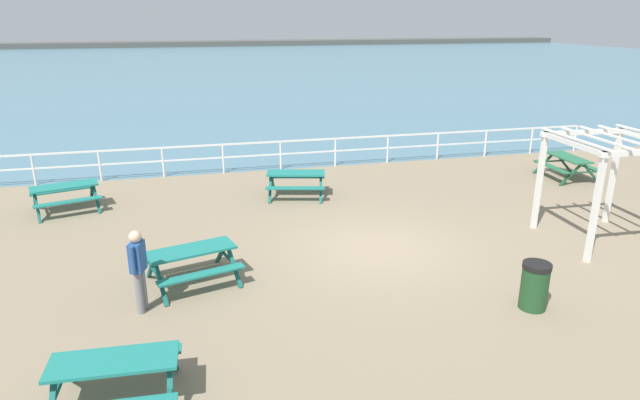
{
  "coord_description": "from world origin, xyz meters",
  "views": [
    {
      "loc": [
        -4.38,
        -11.81,
        5.44
      ],
      "look_at": [
        -1.07,
        1.61,
        0.8
      ],
      "focal_mm": 31.03,
      "sensor_mm": 36.0,
      "label": 1
    }
  ],
  "objects": [
    {
      "name": "picnic_table_near_left",
      "position": [
        -4.45,
        -0.81,
        0.58
      ],
      "size": [
        2.14,
        1.93,
        0.8
      ],
      "rotation": [
        0.0,
        0.0,
        0.27
      ],
      "color": "#1E7A70",
      "rests_on": "ground"
    },
    {
      "name": "distant_shoreline",
      "position": [
        0.0,
        95.75,
        0.0
      ],
      "size": [
        142.0,
        6.0,
        1.8
      ],
      "primitive_type": "cube",
      "color": "#4C4C47",
      "rests_on": "ground"
    },
    {
      "name": "visitor",
      "position": [
        -5.44,
        -1.79,
        0.95
      ],
      "size": [
        0.32,
        0.51,
        1.66
      ],
      "rotation": [
        0.0,
        0.0,
        5.96
      ],
      "color": "slate",
      "rests_on": "ground"
    },
    {
      "name": "sea_band",
      "position": [
        0.0,
        52.75,
        0.0
      ],
      "size": [
        142.0,
        90.0,
        0.01
      ],
      "primitive_type": "cube",
      "color": "teal",
      "rests_on": "ground"
    },
    {
      "name": "picnic_table_far_left",
      "position": [
        -1.13,
        4.51,
        0.58
      ],
      "size": [
        2.11,
        1.9,
        0.8
      ],
      "rotation": [
        0.0,
        0.0,
        -0.25
      ],
      "color": "#1E7A70",
      "rests_on": "ground"
    },
    {
      "name": "picnic_table_far_right",
      "position": [
        8.46,
        4.21,
        0.58
      ],
      "size": [
        1.6,
        1.85,
        0.8
      ],
      "rotation": [
        0.0,
        0.0,
        1.53
      ],
      "color": "#286B47",
      "rests_on": "ground"
    },
    {
      "name": "seaward_railing",
      "position": [
        -0.0,
        7.75,
        0.76
      ],
      "size": [
        23.07,
        0.07,
        1.08
      ],
      "color": "white",
      "rests_on": "ground"
    },
    {
      "name": "ground_plane",
      "position": [
        0.0,
        0.0,
        -0.1
      ],
      "size": [
        30.0,
        24.0,
        0.2
      ],
      "primitive_type": "cube",
      "color": "gray"
    },
    {
      "name": "picnic_table_mid_centre",
      "position": [
        -7.92,
        4.76,
        0.58
      ],
      "size": [
        2.15,
        1.95,
        0.8
      ],
      "rotation": [
        0.0,
        0.0,
        0.29
      ],
      "color": "#1E7A70",
      "rests_on": "ground"
    },
    {
      "name": "lattice_pergola",
      "position": [
        5.58,
        -0.87,
        2.0
      ],
      "size": [
        2.52,
        2.64,
        2.7
      ],
      "rotation": [
        0.0,
        0.0,
        -0.04
      ],
      "color": "white",
      "rests_on": "ground"
    },
    {
      "name": "litter_bin",
      "position": [
        1.94,
        -3.51,
        0.48
      ],
      "size": [
        0.55,
        0.55,
        0.95
      ],
      "color": "#1E4723",
      "rests_on": "ground"
    },
    {
      "name": "picnic_table_near_right",
      "position": [
        -5.63,
        -4.57,
        0.58
      ],
      "size": [
        1.87,
        1.62,
        0.8
      ],
      "rotation": [
        0.0,
        0.0,
        -0.05
      ],
      "color": "#1E7A70",
      "rests_on": "ground"
    }
  ]
}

